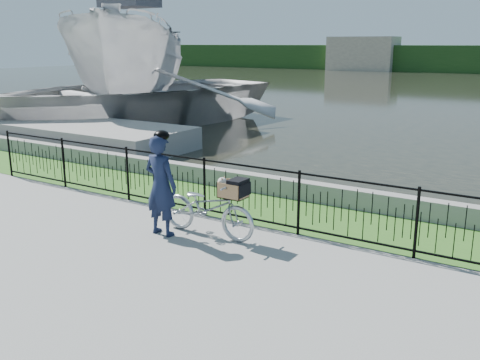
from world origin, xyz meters
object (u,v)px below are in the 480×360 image
Objects in this scene: cyclist at (161,184)px; boat_far at (133,94)px; boat_near at (132,65)px; dock at (57,131)px; bicycle_rig at (208,207)px.

cyclist is 13.21m from boat_far.
boat_near is 2.05m from boat_far.
boat_near reaches higher than dock.
bicycle_rig is 0.14× the size of boat_far.
cyclist is 0.15× the size of boat_near.
cyclist is at bearing -44.90° from boat_far.
boat_near is (-10.53, 10.61, 1.42)m from cyclist.
dock is at bearing -74.23° from boat_near.
bicycle_rig is at bearing -41.58° from boat_far.
dock is 6.01m from boat_near.
boat_far is (1.17, -1.29, -1.08)m from boat_near.
bicycle_rig is at bearing 28.85° from cyclist.
cyclist is 15.02m from boat_near.
boat_far is (-9.36, 9.33, 0.33)m from cyclist.
boat_near is (-11.24, 10.22, 1.82)m from bicycle_rig.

